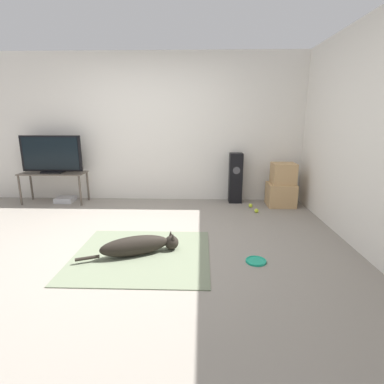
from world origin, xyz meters
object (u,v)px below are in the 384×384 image
(floor_speaker, at_px, (235,178))
(tv_stand, at_px, (54,177))
(cardboard_box_lower, at_px, (281,195))
(tennis_ball_by_boxes, at_px, (251,205))
(tennis_ball_near_speaker, at_px, (256,211))
(frisbee, at_px, (256,261))
(cardboard_box_upper, at_px, (283,173))
(game_console, at_px, (65,200))
(dog, at_px, (139,245))
(tv, at_px, (51,155))

(floor_speaker, bearing_deg, tv_stand, -177.53)
(cardboard_box_lower, bearing_deg, tennis_ball_by_boxes, -166.73)
(tennis_ball_by_boxes, bearing_deg, tennis_ball_near_speaker, -80.20)
(tv_stand, height_order, tennis_ball_near_speaker, tv_stand)
(frisbee, bearing_deg, cardboard_box_lower, 69.66)
(cardboard_box_lower, distance_m, cardboard_box_upper, 0.37)
(cardboard_box_upper, xyz_separation_m, game_console, (-3.80, 0.11, -0.52))
(cardboard_box_lower, xyz_separation_m, tennis_ball_by_boxes, (-0.52, -0.12, -0.16))
(dog, relative_size, tv, 0.99)
(cardboard_box_lower, bearing_deg, frisbee, -110.34)
(tv, bearing_deg, cardboard_box_upper, -1.06)
(tv_stand, height_order, tv, tv)
(floor_speaker, xyz_separation_m, tennis_ball_near_speaker, (0.28, -0.62, -0.40))
(tennis_ball_by_boxes, xyz_separation_m, game_console, (-3.26, 0.24, 0.01))
(cardboard_box_lower, distance_m, tv, 3.98)
(tv, height_order, tennis_ball_near_speaker, tv)
(tennis_ball_by_boxes, distance_m, tennis_ball_near_speaker, 0.29)
(cardboard_box_upper, distance_m, floor_speaker, 0.81)
(cardboard_box_lower, bearing_deg, floor_speaker, 164.34)
(frisbee, height_order, tennis_ball_near_speaker, tennis_ball_near_speaker)
(dog, relative_size, cardboard_box_lower, 2.29)
(tennis_ball_by_boxes, bearing_deg, dog, -129.19)
(dog, height_order, tv_stand, tv_stand)
(tennis_ball_by_boxes, bearing_deg, cardboard_box_lower, 13.27)
(cardboard_box_lower, height_order, floor_speaker, floor_speaker)
(dog, relative_size, game_console, 3.34)
(cardboard_box_lower, xyz_separation_m, game_console, (-3.78, 0.11, -0.15))
(game_console, bearing_deg, dog, -49.75)
(cardboard_box_upper, relative_size, floor_speaker, 0.44)
(dog, height_order, game_console, dog)
(floor_speaker, bearing_deg, cardboard_box_upper, -15.04)
(tv, xyz_separation_m, tennis_ball_by_boxes, (3.41, -0.20, -0.82))
(frisbee, height_order, cardboard_box_lower, cardboard_box_lower)
(tv, xyz_separation_m, tennis_ball_near_speaker, (3.45, -0.48, -0.82))
(dog, distance_m, tennis_ball_near_speaker, 2.20)
(tennis_ball_near_speaker, height_order, game_console, game_console)
(tennis_ball_by_boxes, bearing_deg, frisbee, -97.27)
(cardboard_box_lower, xyz_separation_m, floor_speaker, (-0.75, 0.21, 0.24))
(tv, height_order, tennis_ball_by_boxes, tv)
(dog, distance_m, tv_stand, 2.81)
(cardboard_box_lower, distance_m, floor_speaker, 0.82)
(game_console, bearing_deg, frisbee, -36.18)
(cardboard_box_lower, height_order, tennis_ball_by_boxes, cardboard_box_lower)
(tv_stand, bearing_deg, tennis_ball_by_boxes, -3.31)
(tv_stand, height_order, tennis_ball_by_boxes, tv_stand)
(tennis_ball_near_speaker, distance_m, game_console, 3.35)
(tv_stand, bearing_deg, floor_speaker, 2.47)
(game_console, bearing_deg, tv_stand, -165.02)
(dog, xyz_separation_m, cardboard_box_upper, (2.04, 1.97, 0.44))
(tennis_ball_by_boxes, bearing_deg, game_console, 175.85)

